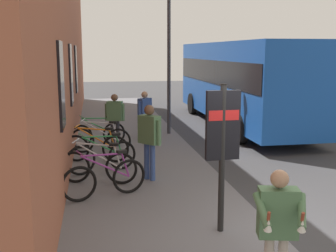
{
  "coord_description": "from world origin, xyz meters",
  "views": [
    {
      "loc": [
        -5.85,
        2.89,
        3.02
      ],
      "look_at": [
        2.78,
        1.35,
        1.43
      ],
      "focal_mm": 44.46,
      "sensor_mm": 36.0,
      "label": 1
    }
  ],
  "objects_px": {
    "bicycle_beside_lamp": "(98,166)",
    "pedestrian_near_bus": "(149,134)",
    "bicycle_leaning_wall": "(96,147)",
    "pedestrian_by_facade": "(115,114)",
    "pedestrian_crossing_street": "(145,110)",
    "street_lamp": "(169,40)",
    "transit_info_sign": "(223,135)",
    "bicycle_nearest_sign": "(105,179)",
    "city_bus": "(241,78)",
    "bicycle_under_window": "(100,140)",
    "bicycle_by_door": "(102,156)",
    "bicycle_end_of_row": "(98,134)",
    "tourist_with_hotdogs": "(278,221)"
  },
  "relations": [
    {
      "from": "bicycle_beside_lamp",
      "to": "transit_info_sign",
      "type": "xyz_separation_m",
      "value": [
        -2.84,
        -1.93,
        1.21
      ]
    },
    {
      "from": "bicycle_leaning_wall",
      "to": "bicycle_under_window",
      "type": "relative_size",
      "value": 0.99
    },
    {
      "from": "pedestrian_near_bus",
      "to": "tourist_with_hotdogs",
      "type": "height_order",
      "value": "pedestrian_near_bus"
    },
    {
      "from": "pedestrian_near_bus",
      "to": "pedestrian_by_facade",
      "type": "distance_m",
      "value": 3.68
    },
    {
      "from": "transit_info_sign",
      "to": "street_lamp",
      "type": "relative_size",
      "value": 0.43
    },
    {
      "from": "bicycle_nearest_sign",
      "to": "bicycle_beside_lamp",
      "type": "relative_size",
      "value": 0.99
    },
    {
      "from": "bicycle_nearest_sign",
      "to": "bicycle_leaning_wall",
      "type": "xyz_separation_m",
      "value": [
        2.78,
        0.15,
        0.0
      ]
    },
    {
      "from": "city_bus",
      "to": "pedestrian_near_bus",
      "type": "distance_m",
      "value": 8.52
    },
    {
      "from": "bicycle_by_door",
      "to": "bicycle_end_of_row",
      "type": "relative_size",
      "value": 0.99
    },
    {
      "from": "bicycle_leaning_wall",
      "to": "bicycle_beside_lamp",
      "type": "bearing_deg",
      "value": -179.15
    },
    {
      "from": "bicycle_leaning_wall",
      "to": "street_lamp",
      "type": "distance_m",
      "value": 5.18
    },
    {
      "from": "bicycle_end_of_row",
      "to": "transit_info_sign",
      "type": "bearing_deg",
      "value": -163.85
    },
    {
      "from": "bicycle_nearest_sign",
      "to": "bicycle_leaning_wall",
      "type": "bearing_deg",
      "value": 3.15
    },
    {
      "from": "bicycle_nearest_sign",
      "to": "street_lamp",
      "type": "distance_m",
      "value": 7.29
    },
    {
      "from": "bicycle_by_door",
      "to": "transit_info_sign",
      "type": "xyz_separation_m",
      "value": [
        -3.72,
        -1.82,
        1.21
      ]
    },
    {
      "from": "pedestrian_by_facade",
      "to": "tourist_with_hotdogs",
      "type": "bearing_deg",
      "value": -170.47
    },
    {
      "from": "pedestrian_crossing_street",
      "to": "pedestrian_by_facade",
      "type": "bearing_deg",
      "value": 126.46
    },
    {
      "from": "city_bus",
      "to": "tourist_with_hotdogs",
      "type": "relative_size",
      "value": 6.67
    },
    {
      "from": "pedestrian_near_bus",
      "to": "bicycle_under_window",
      "type": "bearing_deg",
      "value": 20.98
    },
    {
      "from": "bicycle_by_door",
      "to": "pedestrian_near_bus",
      "type": "height_order",
      "value": "pedestrian_near_bus"
    },
    {
      "from": "bicycle_beside_lamp",
      "to": "pedestrian_crossing_street",
      "type": "distance_m",
      "value": 4.78
    },
    {
      "from": "bicycle_nearest_sign",
      "to": "city_bus",
      "type": "distance_m",
      "value": 10.0
    },
    {
      "from": "bicycle_beside_lamp",
      "to": "bicycle_by_door",
      "type": "distance_m",
      "value": 0.88
    },
    {
      "from": "transit_info_sign",
      "to": "pedestrian_crossing_street",
      "type": "bearing_deg",
      "value": 2.67
    },
    {
      "from": "pedestrian_by_facade",
      "to": "bicycle_beside_lamp",
      "type": "bearing_deg",
      "value": 171.25
    },
    {
      "from": "bicycle_nearest_sign",
      "to": "pedestrian_by_facade",
      "type": "height_order",
      "value": "pedestrian_by_facade"
    },
    {
      "from": "street_lamp",
      "to": "bicycle_leaning_wall",
      "type": "bearing_deg",
      "value": 143.32
    },
    {
      "from": "bicycle_nearest_sign",
      "to": "bicycle_under_window",
      "type": "relative_size",
      "value": 0.97
    },
    {
      "from": "pedestrian_near_bus",
      "to": "tourist_with_hotdogs",
      "type": "relative_size",
      "value": 1.09
    },
    {
      "from": "bicycle_beside_lamp",
      "to": "pedestrian_near_bus",
      "type": "bearing_deg",
      "value": -85.55
    },
    {
      "from": "bicycle_beside_lamp",
      "to": "city_bus",
      "type": "relative_size",
      "value": 0.16
    },
    {
      "from": "bicycle_under_window",
      "to": "tourist_with_hotdogs",
      "type": "height_order",
      "value": "tourist_with_hotdogs"
    },
    {
      "from": "bicycle_by_door",
      "to": "pedestrian_by_facade",
      "type": "distance_m",
      "value": 2.94
    },
    {
      "from": "bicycle_end_of_row",
      "to": "pedestrian_by_facade",
      "type": "relative_size",
      "value": 1.07
    },
    {
      "from": "bicycle_leaning_wall",
      "to": "pedestrian_by_facade",
      "type": "distance_m",
      "value": 2.04
    },
    {
      "from": "bicycle_beside_lamp",
      "to": "city_bus",
      "type": "xyz_separation_m",
      "value": [
        7.16,
        -5.85,
        1.41
      ]
    },
    {
      "from": "city_bus",
      "to": "pedestrian_near_bus",
      "type": "relative_size",
      "value": 6.11
    },
    {
      "from": "pedestrian_near_bus",
      "to": "bicycle_beside_lamp",
      "type": "bearing_deg",
      "value": 94.45
    },
    {
      "from": "bicycle_end_of_row",
      "to": "city_bus",
      "type": "bearing_deg",
      "value": -59.06
    },
    {
      "from": "transit_info_sign",
      "to": "bicycle_leaning_wall",
      "type": "bearing_deg",
      "value": 22.61
    },
    {
      "from": "tourist_with_hotdogs",
      "to": "street_lamp",
      "type": "height_order",
      "value": "street_lamp"
    },
    {
      "from": "bicycle_under_window",
      "to": "transit_info_sign",
      "type": "height_order",
      "value": "transit_info_sign"
    },
    {
      "from": "pedestrian_crossing_street",
      "to": "bicycle_under_window",
      "type": "bearing_deg",
      "value": 137.69
    },
    {
      "from": "bicycle_nearest_sign",
      "to": "bicycle_beside_lamp",
      "type": "bearing_deg",
      "value": 7.75
    },
    {
      "from": "pedestrian_crossing_street",
      "to": "street_lamp",
      "type": "height_order",
      "value": "street_lamp"
    },
    {
      "from": "tourist_with_hotdogs",
      "to": "street_lamp",
      "type": "bearing_deg",
      "value": -3.13
    },
    {
      "from": "bicycle_beside_lamp",
      "to": "pedestrian_near_bus",
      "type": "height_order",
      "value": "pedestrian_near_bus"
    },
    {
      "from": "street_lamp",
      "to": "bicycle_nearest_sign",
      "type": "bearing_deg",
      "value": 158.78
    },
    {
      "from": "bicycle_beside_lamp",
      "to": "bicycle_end_of_row",
      "type": "xyz_separation_m",
      "value": [
        3.68,
        -0.04,
        0.0
      ]
    },
    {
      "from": "bicycle_under_window",
      "to": "pedestrian_by_facade",
      "type": "xyz_separation_m",
      "value": [
        0.88,
        -0.47,
        0.59
      ]
    }
  ]
}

